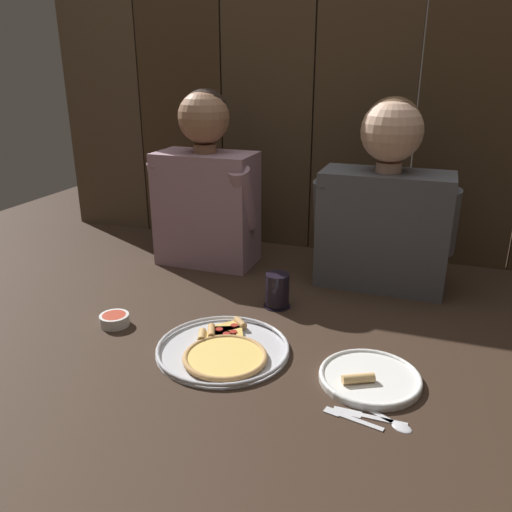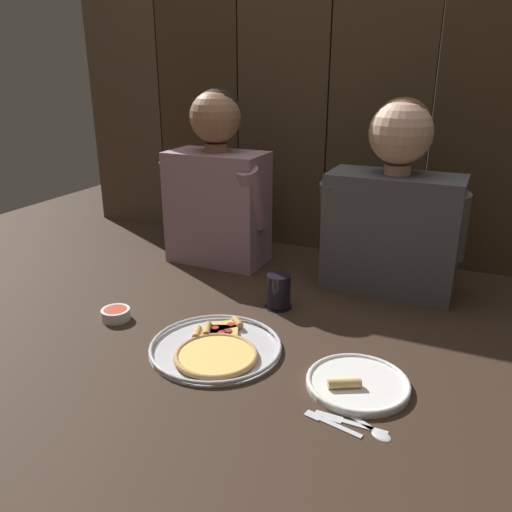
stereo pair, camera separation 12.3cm
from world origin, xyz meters
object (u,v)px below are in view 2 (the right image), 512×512
(pizza_tray, at_px, (216,348))
(diner_right, at_px, (394,206))
(drinking_glass, at_px, (279,291))
(diner_left, at_px, (217,185))
(dipping_bowl, at_px, (116,314))
(dinner_plate, at_px, (357,383))

(pizza_tray, bearing_deg, diner_right, 61.74)
(drinking_glass, xyz_separation_m, diner_right, (0.27, 0.28, 0.23))
(diner_left, bearing_deg, drinking_glass, -38.07)
(diner_right, bearing_deg, dipping_bowl, -140.42)
(drinking_glass, relative_size, diner_right, 0.17)
(drinking_glass, bearing_deg, pizza_tray, -98.65)
(pizza_tray, distance_m, dipping_bowl, 0.35)
(dinner_plate, distance_m, diner_right, 0.65)
(drinking_glass, xyz_separation_m, diner_left, (-0.36, 0.28, 0.24))
(dinner_plate, relative_size, drinking_glass, 2.25)
(dipping_bowl, bearing_deg, diner_left, 85.87)
(dinner_plate, distance_m, dipping_bowl, 0.72)
(pizza_tray, bearing_deg, drinking_glass, 81.35)
(dinner_plate, xyz_separation_m, diner_right, (-0.05, 0.59, 0.27))
(diner_left, bearing_deg, pizza_tray, -62.19)
(drinking_glass, distance_m, dipping_bowl, 0.48)
(pizza_tray, xyz_separation_m, dinner_plate, (0.37, 0.00, -0.00))
(pizza_tray, distance_m, diner_left, 0.72)
(drinking_glass, xyz_separation_m, dipping_bowl, (-0.40, -0.27, -0.03))
(diner_left, bearing_deg, diner_right, 0.06)
(pizza_tray, relative_size, drinking_glass, 3.25)
(dipping_bowl, xyz_separation_m, diner_left, (0.04, 0.55, 0.27))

